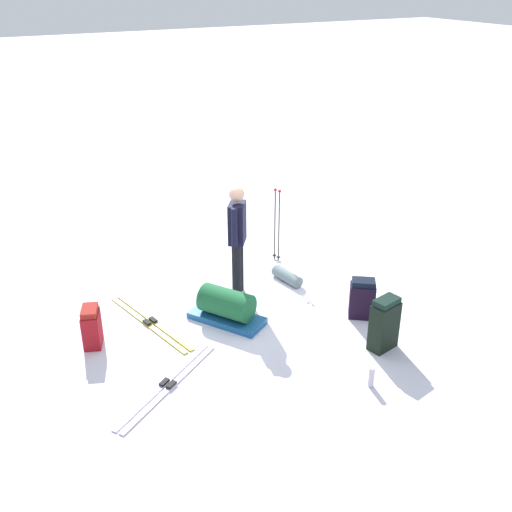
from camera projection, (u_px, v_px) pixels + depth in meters
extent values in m
plane|color=white|center=(256.00, 298.00, 8.88)|extent=(80.00, 80.00, 0.00)
cylinder|color=black|center=(239.00, 265.00, 8.92)|extent=(0.14, 0.14, 0.85)
cylinder|color=black|center=(237.00, 271.00, 8.74)|extent=(0.14, 0.14, 0.85)
cube|color=black|center=(237.00, 223.00, 8.51)|extent=(0.40, 0.38, 0.60)
cylinder|color=black|center=(240.00, 215.00, 8.71)|extent=(0.09, 0.09, 0.58)
cylinder|color=black|center=(234.00, 228.00, 8.29)|extent=(0.09, 0.09, 0.58)
sphere|color=tan|center=(237.00, 194.00, 8.32)|extent=(0.22, 0.22, 0.22)
cube|color=#AD9E21|center=(147.00, 324.00, 8.22)|extent=(1.84, 0.50, 0.02)
cube|color=black|center=(147.00, 322.00, 8.20)|extent=(0.15, 0.09, 0.03)
cube|color=#AD9E21|center=(153.00, 321.00, 8.28)|extent=(1.84, 0.50, 0.02)
cube|color=black|center=(153.00, 320.00, 8.26)|extent=(0.15, 0.09, 0.03)
cube|color=silver|center=(171.00, 386.00, 7.00)|extent=(1.07, 1.56, 0.02)
cube|color=black|center=(171.00, 385.00, 6.98)|extent=(0.13, 0.15, 0.03)
cube|color=silver|center=(164.00, 384.00, 7.04)|extent=(1.07, 1.56, 0.02)
cube|color=black|center=(164.00, 382.00, 7.03)|extent=(0.13, 0.15, 0.03)
cube|color=black|center=(384.00, 326.00, 7.58)|extent=(0.30, 0.41, 0.65)
cube|color=black|center=(387.00, 302.00, 7.42)|extent=(0.27, 0.37, 0.08)
cube|color=maroon|center=(92.00, 329.00, 7.69)|extent=(0.40, 0.33, 0.47)
cube|color=maroon|center=(89.00, 311.00, 7.56)|extent=(0.36, 0.29, 0.08)
cube|color=black|center=(362.00, 301.00, 8.31)|extent=(0.40, 0.42, 0.50)
cube|color=black|center=(364.00, 283.00, 8.18)|extent=(0.36, 0.38, 0.08)
cylinder|color=#27271E|center=(279.00, 228.00, 9.75)|extent=(0.02, 0.02, 1.20)
sphere|color=#A51919|center=(280.00, 191.00, 9.47)|extent=(0.05, 0.05, 0.05)
cylinder|color=black|center=(278.00, 257.00, 9.99)|extent=(0.07, 0.07, 0.01)
cylinder|color=#27271E|center=(275.00, 226.00, 9.81)|extent=(0.02, 0.02, 1.20)
sphere|color=#A51919|center=(275.00, 190.00, 9.53)|extent=(0.05, 0.05, 0.05)
cylinder|color=black|center=(274.00, 255.00, 10.04)|extent=(0.07, 0.07, 0.01)
cube|color=#1A5691|center=(227.00, 318.00, 8.29)|extent=(1.14, 0.95, 0.09)
cylinder|color=#1B5E33|center=(226.00, 303.00, 8.18)|extent=(0.84, 0.73, 0.40)
cylinder|color=slate|center=(287.00, 276.00, 9.30)|extent=(0.57, 0.27, 0.18)
cylinder|color=#B9B0C2|center=(371.00, 377.00, 6.96)|extent=(0.07, 0.07, 0.26)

